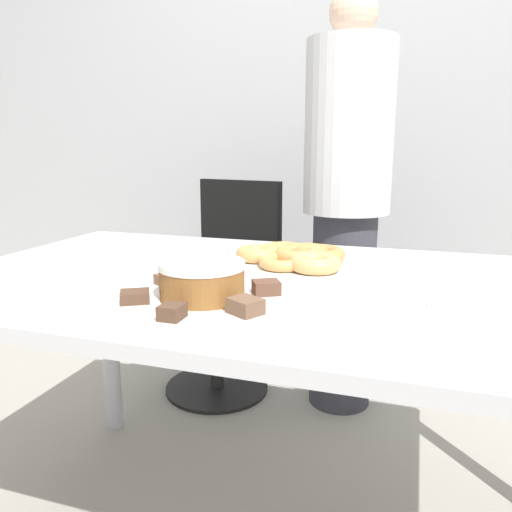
# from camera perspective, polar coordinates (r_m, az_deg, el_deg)

# --- Properties ---
(wall_back) EXTENTS (8.00, 0.05, 2.60)m
(wall_back) POSITION_cam_1_polar(r_m,az_deg,el_deg) (2.64, 11.28, 18.07)
(wall_back) COLOR #A8AAAD
(wall_back) RESTS_ON ground_plane
(table) EXTENTS (1.51, 0.89, 0.73)m
(table) POSITION_cam_1_polar(r_m,az_deg,el_deg) (1.18, 0.64, -6.65)
(table) COLOR silver
(table) RESTS_ON ground_plane
(person_standing) EXTENTS (0.33, 0.33, 1.57)m
(person_standing) POSITION_cam_1_polar(r_m,az_deg,el_deg) (1.93, 10.28, 6.33)
(person_standing) COLOR #383842
(person_standing) RESTS_ON ground_plane
(office_chair_left) EXTENTS (0.51, 0.51, 0.89)m
(office_chair_left) POSITION_cam_1_polar(r_m,az_deg,el_deg) (2.14, -3.78, -4.18)
(office_chair_left) COLOR black
(office_chair_left) RESTS_ON ground_plane
(plate_cake) EXTENTS (0.35, 0.35, 0.01)m
(plate_cake) POSITION_cam_1_polar(r_m,az_deg,el_deg) (0.98, -6.13, -5.05)
(plate_cake) COLOR white
(plate_cake) RESTS_ON table
(plate_donuts) EXTENTS (0.33, 0.33, 0.01)m
(plate_donuts) POSITION_cam_1_polar(r_m,az_deg,el_deg) (1.27, 4.70, -0.96)
(plate_donuts) COLOR white
(plate_donuts) RESTS_ON table
(frosted_cake) EXTENTS (0.17, 0.17, 0.07)m
(frosted_cake) POSITION_cam_1_polar(r_m,az_deg,el_deg) (0.97, -6.18, -2.72)
(frosted_cake) COLOR brown
(frosted_cake) RESTS_ON plate_cake
(lamington_0) EXTENTS (0.07, 0.07, 0.02)m
(lamington_0) POSITION_cam_1_polar(r_m,az_deg,el_deg) (0.97, -13.66, -4.52)
(lamington_0) COLOR #513828
(lamington_0) RESTS_ON plate_cake
(lamington_1) EXTENTS (0.04, 0.04, 0.03)m
(lamington_1) POSITION_cam_1_polar(r_m,az_deg,el_deg) (0.86, -9.58, -6.30)
(lamington_1) COLOR #513828
(lamington_1) RESTS_ON plate_cake
(lamington_2) EXTENTS (0.07, 0.07, 0.03)m
(lamington_2) POSITION_cam_1_polar(r_m,az_deg,el_deg) (0.88, -1.21, -5.74)
(lamington_2) COLOR brown
(lamington_2) RESTS_ON plate_cake
(lamington_3) EXTENTS (0.07, 0.06, 0.03)m
(lamington_3) POSITION_cam_1_polar(r_m,az_deg,el_deg) (0.99, 1.18, -3.61)
(lamington_3) COLOR brown
(lamington_3) RESTS_ON plate_cake
(lamington_4) EXTENTS (0.04, 0.05, 0.02)m
(lamington_4) POSITION_cam_1_polar(r_m,az_deg,el_deg) (1.09, -3.44, -2.28)
(lamington_4) COLOR #513828
(lamington_4) RESTS_ON plate_cake
(lamington_5) EXTENTS (0.06, 0.06, 0.02)m
(lamington_5) POSITION_cam_1_polar(r_m,az_deg,el_deg) (1.08, -10.16, -2.67)
(lamington_5) COLOR brown
(lamington_5) RESTS_ON plate_cake
(donut_0) EXTENTS (0.12, 0.12, 0.04)m
(donut_0) POSITION_cam_1_polar(r_m,az_deg,el_deg) (1.26, 4.72, 0.09)
(donut_0) COLOR #D18E4C
(donut_0) RESTS_ON plate_donuts
(donut_1) EXTENTS (0.12, 0.12, 0.04)m
(donut_1) POSITION_cam_1_polar(r_m,az_deg,el_deg) (1.18, 6.78, -0.82)
(donut_1) COLOR #E5AD66
(donut_1) RESTS_ON plate_donuts
(donut_2) EXTENTS (0.13, 0.13, 0.04)m
(donut_2) POSITION_cam_1_polar(r_m,az_deg,el_deg) (1.27, 7.19, 0.13)
(donut_2) COLOR #C68447
(donut_2) RESTS_ON plate_donuts
(donut_3) EXTENTS (0.12, 0.12, 0.03)m
(donut_3) POSITION_cam_1_polar(r_m,az_deg,el_deg) (1.31, 5.86, 0.42)
(donut_3) COLOR #C68447
(donut_3) RESTS_ON plate_donuts
(donut_4) EXTENTS (0.12, 0.12, 0.03)m
(donut_4) POSITION_cam_1_polar(r_m,az_deg,el_deg) (1.33, 3.25, 0.62)
(donut_4) COLOR #D18E4C
(donut_4) RESTS_ON plate_donuts
(donut_5) EXTENTS (0.11, 0.11, 0.04)m
(donut_5) POSITION_cam_1_polar(r_m,az_deg,el_deg) (1.28, 0.19, 0.28)
(donut_5) COLOR tan
(donut_5) RESTS_ON plate_donuts
(donut_6) EXTENTS (0.12, 0.12, 0.03)m
(donut_6) POSITION_cam_1_polar(r_m,az_deg,el_deg) (1.21, 3.10, -0.72)
(donut_6) COLOR tan
(donut_6) RESTS_ON plate_donuts
(napkin) EXTENTS (0.15, 0.13, 0.01)m
(napkin) POSITION_cam_1_polar(r_m,az_deg,el_deg) (1.05, 23.08, -4.89)
(napkin) COLOR white
(napkin) RESTS_ON table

